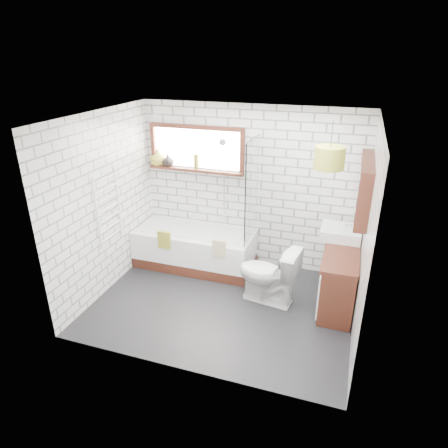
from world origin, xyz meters
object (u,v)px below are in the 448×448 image
(vanity, at_px, (340,275))
(toilet, at_px, (268,274))
(bathtub, at_px, (195,248))
(basin, at_px, (341,233))
(pendant, at_px, (329,158))

(vanity, xyz_separation_m, toilet, (-0.92, -0.32, 0.02))
(bathtub, bearing_deg, toilet, -25.11)
(vanity, height_order, basin, basin)
(bathtub, xyz_separation_m, toilet, (1.32, -0.62, 0.12))
(toilet, bearing_deg, pendant, 87.19)
(basin, height_order, pendant, pendant)
(pendant, bearing_deg, basin, 74.33)
(bathtub, bearing_deg, basin, 0.62)
(bathtub, height_order, basin, basin)
(vanity, xyz_separation_m, basin, (-0.06, 0.32, 0.48))
(basin, xyz_separation_m, pendant, (-0.22, -0.77, 1.23))
(vanity, height_order, pendant, pendant)
(toilet, relative_size, pendant, 2.45)
(toilet, bearing_deg, basin, 134.98)
(toilet, xyz_separation_m, pendant, (0.64, -0.13, 1.68))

